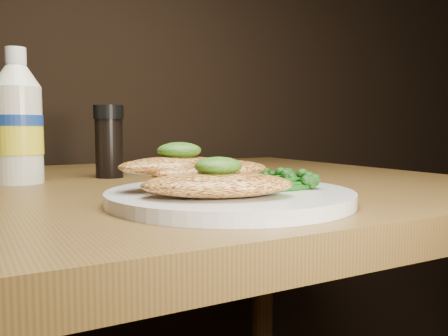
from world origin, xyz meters
TOP-DOWN VIEW (x-y plane):
  - plate at (0.11, 0.81)m, footprint 0.27×0.27m
  - chicken_front at (0.08, 0.78)m, footprint 0.17×0.13m
  - chicken_mid at (0.10, 0.84)m, footprint 0.16×0.09m
  - chicken_back at (0.06, 0.85)m, footprint 0.13×0.07m
  - pesto_front at (0.08, 0.78)m, footprint 0.05×0.05m
  - pesto_back at (0.07, 0.85)m, footprint 0.05×0.05m
  - broccolini_bundle at (0.15, 0.82)m, footprint 0.15×0.13m
  - mayo_bottle at (-0.07, 1.12)m, footprint 0.09×0.09m
  - pepper_grinder at (0.07, 1.14)m, footprint 0.05×0.05m

SIDE VIEW (x-z plane):
  - plate at x=0.11m, z-range 0.75..0.76m
  - broccolini_bundle at x=0.15m, z-range 0.76..0.78m
  - chicken_front at x=0.08m, z-range 0.76..0.79m
  - chicken_mid at x=0.10m, z-range 0.77..0.80m
  - chicken_back at x=0.06m, z-range 0.78..0.80m
  - pesto_front at x=0.08m, z-range 0.79..0.80m
  - pesto_back at x=0.07m, z-range 0.80..0.82m
  - pepper_grinder at x=0.07m, z-range 0.75..0.87m
  - mayo_bottle at x=-0.07m, z-range 0.75..0.95m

